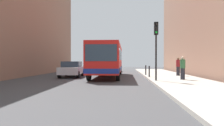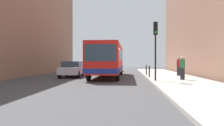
{
  "view_description": "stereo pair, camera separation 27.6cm",
  "coord_description": "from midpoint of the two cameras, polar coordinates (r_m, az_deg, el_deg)",
  "views": [
    {
      "loc": [
        1.34,
        -17.14,
        1.52
      ],
      "look_at": [
        0.26,
        1.42,
        1.35
      ],
      "focal_mm": 34.66,
      "sensor_mm": 36.0,
      "label": 1
    },
    {
      "loc": [
        1.62,
        -17.12,
        1.52
      ],
      "look_at": [
        0.26,
        1.42,
        1.35
      ],
      "focal_mm": 34.66,
      "sensor_mm": 36.0,
      "label": 2
    }
  ],
  "objects": [
    {
      "name": "sidewalk",
      "position": [
        17.63,
        17.06,
        -4.19
      ],
      "size": [
        4.4,
        40.0,
        0.15
      ],
      "primitive_type": "cube",
      "color": "#ADA89E",
      "rests_on": "ground"
    },
    {
      "name": "bus",
      "position": [
        20.73,
        -0.7,
        1.1
      ],
      "size": [
        2.58,
        11.03,
        3.0
      ],
      "rotation": [
        0.0,
        0.0,
        3.14
      ],
      "color": "red",
      "rests_on": "ground"
    },
    {
      "name": "traffic_light",
      "position": [
        15.49,
        11.91,
        6.03
      ],
      "size": [
        0.28,
        0.33,
        4.1
      ],
      "color": "black",
      "rests_on": "sidewalk"
    },
    {
      "name": "ground_plane",
      "position": [
        17.26,
        -0.75,
        -4.52
      ],
      "size": [
        80.0,
        80.0,
        0.0
      ],
      "primitive_type": "plane",
      "color": "#424244"
    },
    {
      "name": "car_beside_bus",
      "position": [
        20.89,
        -10.07,
        -1.5
      ],
      "size": [
        2.09,
        4.51,
        1.48
      ],
      "rotation": [
        0.0,
        0.0,
        3.21
      ],
      "color": "silver",
      "rests_on": "ground"
    },
    {
      "name": "car_behind_bus",
      "position": [
        30.97,
        0.8,
        -0.83
      ],
      "size": [
        1.88,
        4.41,
        1.48
      ],
      "rotation": [
        0.0,
        0.0,
        3.14
      ],
      "color": "maroon",
      "rests_on": "ground"
    },
    {
      "name": "pedestrian_mid_sidewalk",
      "position": [
        21.17,
        17.54,
        -0.88
      ],
      "size": [
        0.38,
        0.38,
        1.71
      ],
      "rotation": [
        0.0,
        0.0,
        4.38
      ],
      "color": "#26262D",
      "rests_on": "sidewalk"
    },
    {
      "name": "bollard_mid",
      "position": [
        21.69,
        9.4,
        -1.84
      ],
      "size": [
        0.11,
        0.11,
        0.95
      ],
      "primitive_type": "cylinder",
      "color": "black",
      "rests_on": "sidewalk"
    },
    {
      "name": "pedestrian_near_signal",
      "position": [
        16.72,
        18.55,
        -1.25
      ],
      "size": [
        0.38,
        0.38,
        1.72
      ],
      "rotation": [
        0.0,
        0.0,
        0.43
      ],
      "color": "#26262D",
      "rests_on": "sidewalk"
    },
    {
      "name": "bollard_near",
      "position": [
        18.72,
        10.23,
        -2.22
      ],
      "size": [
        0.11,
        0.11,
        0.95
      ],
      "primitive_type": "cylinder",
      "color": "black",
      "rests_on": "sidewalk"
    }
  ]
}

